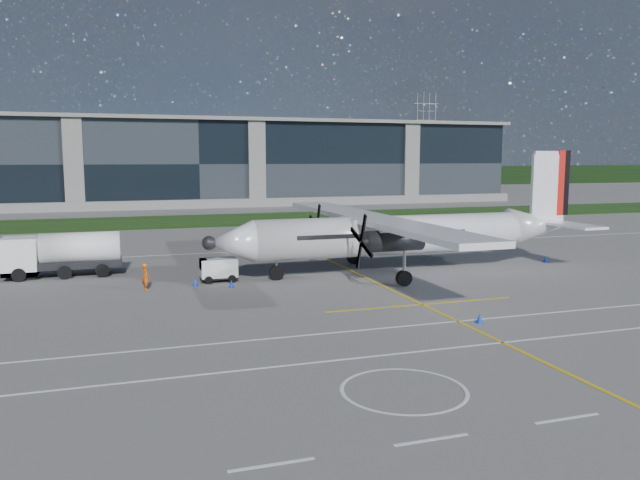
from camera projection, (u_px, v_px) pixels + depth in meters
ground at (232, 226)px, 78.91m from camera, size 400.00×400.00×0.00m
grass_strip at (221, 220)px, 86.44m from camera, size 400.00×18.00×0.04m
terminal_building at (192, 164)px, 115.61m from camera, size 120.00×20.00×15.00m
tree_line at (167, 178)px, 172.70m from camera, size 400.00×6.00×6.00m
pylon_east at (426, 139)px, 206.89m from camera, size 9.00×4.60×30.00m
yellow_taxiway_centerline at (332, 262)px, 51.58m from camera, size 0.20×70.00×0.01m
white_lane_line at (445, 349)px, 28.05m from camera, size 90.00×0.15×0.01m
turboprop_aircraft at (404, 212)px, 46.35m from camera, size 29.38×30.47×9.14m
fuel_tanker_truck at (54, 255)px, 44.88m from camera, size 8.45×2.74×3.17m
baggage_tug at (219, 270)px, 43.33m from camera, size 2.68×1.61×1.61m
ground_crew_person at (145, 275)px, 40.38m from camera, size 0.77×0.94×2.03m
safety_cone_nose_stbd at (210, 275)px, 44.26m from camera, size 0.36×0.36×0.50m
safety_cone_nose_port at (231, 284)px, 41.34m from camera, size 0.36×0.36×0.50m
safety_cone_portwing at (480, 318)px, 32.45m from camera, size 0.36×0.36×0.50m
safety_cone_tail at (545, 259)px, 51.49m from camera, size 0.36×0.36×0.50m
safety_cone_fwd at (195, 282)px, 41.94m from camera, size 0.36×0.36×0.50m
safety_cone_stbdwing at (308, 243)px, 60.86m from camera, size 0.36×0.36×0.50m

